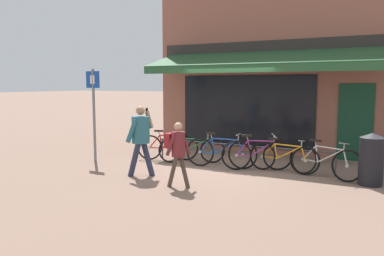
{
  "coord_description": "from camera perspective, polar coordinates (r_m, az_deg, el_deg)",
  "views": [
    {
      "loc": [
        3.75,
        -8.34,
        2.09
      ],
      "look_at": [
        -0.29,
        -0.54,
        1.05
      ],
      "focal_mm": 35.0,
      "sensor_mm": 36.0,
      "label": 1
    }
  ],
  "objects": [
    {
      "name": "bicycle_green",
      "position": [
        9.91,
        -0.11,
        -3.31
      ],
      "size": [
        1.61,
        0.83,
        0.8
      ],
      "rotation": [
        0.0,
        0.0,
        0.45
      ],
      "color": "black",
      "rests_on": "ground_plane"
    },
    {
      "name": "bicycle_purple",
      "position": [
        9.21,
        9.88,
        -3.96
      ],
      "size": [
        1.6,
        0.82,
        0.88
      ],
      "rotation": [
        0.04,
        0.0,
        0.45
      ],
      "color": "black",
      "rests_on": "ground_plane"
    },
    {
      "name": "parking_sign",
      "position": [
        10.36,
        -14.75,
        3.35
      ],
      "size": [
        0.44,
        0.07,
        2.48
      ],
      "color": "slate",
      "rests_on": "ground_plane"
    },
    {
      "name": "bicycle_blue",
      "position": [
        9.41,
        4.43,
        -3.66
      ],
      "size": [
        1.82,
        0.55,
        0.88
      ],
      "rotation": [
        -0.06,
        0.0,
        0.16
      ],
      "color": "black",
      "rests_on": "ground_plane"
    },
    {
      "name": "ground_plane",
      "position": [
        9.38,
        3.09,
        -6.13
      ],
      "size": [
        160.0,
        160.0,
        0.0
      ],
      "primitive_type": "plane",
      "color": "#846656"
    },
    {
      "name": "bicycle_silver",
      "position": [
        8.9,
        19.49,
        -4.77
      ],
      "size": [
        1.7,
        0.67,
        0.86
      ],
      "rotation": [
        -0.15,
        0.0,
        -0.31
      ],
      "color": "black",
      "rests_on": "ground_plane"
    },
    {
      "name": "shop_front",
      "position": [
        12.84,
        14.09,
        10.46
      ],
      "size": [
        7.63,
        4.67,
        5.94
      ],
      "color": "#8E5647",
      "rests_on": "ground_plane"
    },
    {
      "name": "bicycle_orange",
      "position": [
        9.16,
        13.73,
        -4.34
      ],
      "size": [
        1.71,
        0.52,
        0.83
      ],
      "rotation": [
        -0.13,
        0.0,
        -0.06
      ],
      "color": "black",
      "rests_on": "ground_plane"
    },
    {
      "name": "pedestrian_child",
      "position": [
        7.55,
        -2.29,
        -2.86
      ],
      "size": [
        0.52,
        0.39,
        1.34
      ],
      "rotation": [
        0.0,
        0.0,
        -0.11
      ],
      "color": "#47382D",
      "rests_on": "ground_plane"
    },
    {
      "name": "litter_bin",
      "position": [
        8.58,
        25.64,
        -4.29
      ],
      "size": [
        0.49,
        0.49,
        1.09
      ],
      "color": "black",
      "rests_on": "ground_plane"
    },
    {
      "name": "pedestrian_adult",
      "position": [
        8.5,
        -7.81,
        -0.87
      ],
      "size": [
        0.56,
        0.7,
        1.61
      ],
      "rotation": [
        0.0,
        0.0,
        0.07
      ],
      "color": "#282D47",
      "rests_on": "ground_plane"
    },
    {
      "name": "bicycle_red",
      "position": [
        10.36,
        -3.74,
        -2.84
      ],
      "size": [
        1.61,
        0.88,
        0.85
      ],
      "rotation": [
        -0.16,
        0.0,
        0.42
      ],
      "color": "black",
      "rests_on": "ground_plane"
    },
    {
      "name": "bike_rack_rail",
      "position": [
        9.53,
        7.25,
        -2.98
      ],
      "size": [
        4.68,
        0.04,
        0.57
      ],
      "color": "#47494F",
      "rests_on": "ground_plane"
    }
  ]
}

